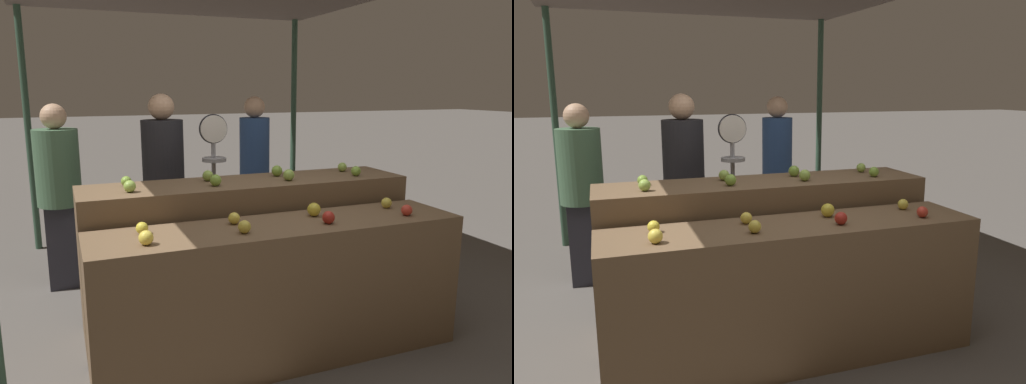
% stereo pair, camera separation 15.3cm
% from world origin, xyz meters
% --- Properties ---
extents(ground_plane, '(60.00, 60.00, 0.00)m').
position_xyz_m(ground_plane, '(0.00, 0.00, 0.00)').
color(ground_plane, '#59544F').
extents(display_counter_front, '(2.38, 0.55, 0.90)m').
position_xyz_m(display_counter_front, '(0.00, 0.00, 0.45)').
color(display_counter_front, brown).
rests_on(display_counter_front, ground_plane).
extents(display_counter_back, '(2.38, 0.55, 1.07)m').
position_xyz_m(display_counter_back, '(0.00, 0.60, 0.53)').
color(display_counter_back, brown).
rests_on(display_counter_back, ground_plane).
extents(apple_front_0, '(0.08, 0.08, 0.08)m').
position_xyz_m(apple_front_0, '(-0.86, -0.12, 0.94)').
color(apple_front_0, yellow).
rests_on(apple_front_0, display_counter_front).
extents(apple_front_1, '(0.08, 0.08, 0.08)m').
position_xyz_m(apple_front_1, '(-0.29, -0.10, 0.94)').
color(apple_front_1, gold).
rests_on(apple_front_1, display_counter_front).
extents(apple_front_2, '(0.08, 0.08, 0.08)m').
position_xyz_m(apple_front_2, '(0.27, -0.10, 0.94)').
color(apple_front_2, '#AD281E').
rests_on(apple_front_2, display_counter_front).
extents(apple_front_3, '(0.07, 0.07, 0.07)m').
position_xyz_m(apple_front_3, '(0.86, -0.12, 0.93)').
color(apple_front_3, red).
rests_on(apple_front_3, display_counter_front).
extents(apple_front_4, '(0.07, 0.07, 0.07)m').
position_xyz_m(apple_front_4, '(-0.85, 0.10, 0.93)').
color(apple_front_4, gold).
rests_on(apple_front_4, display_counter_front).
extents(apple_front_5, '(0.07, 0.07, 0.07)m').
position_xyz_m(apple_front_5, '(-0.28, 0.11, 0.93)').
color(apple_front_5, yellow).
rests_on(apple_front_5, display_counter_front).
extents(apple_front_6, '(0.09, 0.09, 0.09)m').
position_xyz_m(apple_front_6, '(0.28, 0.10, 0.94)').
color(apple_front_6, gold).
rests_on(apple_front_6, display_counter_front).
extents(apple_front_7, '(0.07, 0.07, 0.07)m').
position_xyz_m(apple_front_7, '(0.86, 0.11, 0.93)').
color(apple_front_7, gold).
rests_on(apple_front_7, display_counter_front).
extents(apple_back_0, '(0.08, 0.08, 0.08)m').
position_xyz_m(apple_back_0, '(-0.85, 0.50, 1.11)').
color(apple_back_0, '#8EB247').
rests_on(apple_back_0, display_counter_back).
extents(apple_back_1, '(0.08, 0.08, 0.08)m').
position_xyz_m(apple_back_1, '(-0.28, 0.50, 1.11)').
color(apple_back_1, '#7AA338').
rests_on(apple_back_1, display_counter_back).
extents(apple_back_2, '(0.08, 0.08, 0.08)m').
position_xyz_m(apple_back_2, '(0.28, 0.50, 1.11)').
color(apple_back_2, '#8EB247').
rests_on(apple_back_2, display_counter_back).
extents(apple_back_3, '(0.08, 0.08, 0.08)m').
position_xyz_m(apple_back_3, '(0.84, 0.48, 1.11)').
color(apple_back_3, '#7AA338').
rests_on(apple_back_3, display_counter_back).
extents(apple_back_4, '(0.07, 0.07, 0.07)m').
position_xyz_m(apple_back_4, '(-0.85, 0.71, 1.10)').
color(apple_back_4, '#7AA338').
rests_on(apple_back_4, display_counter_back).
extents(apple_back_5, '(0.08, 0.08, 0.08)m').
position_xyz_m(apple_back_5, '(-0.27, 0.70, 1.11)').
color(apple_back_5, '#8EB247').
rests_on(apple_back_5, display_counter_back).
extents(apple_back_6, '(0.08, 0.08, 0.08)m').
position_xyz_m(apple_back_6, '(0.27, 0.70, 1.11)').
color(apple_back_6, '#7AA338').
rests_on(apple_back_6, display_counter_back).
extents(apple_back_7, '(0.07, 0.07, 0.07)m').
position_xyz_m(apple_back_7, '(0.85, 0.70, 1.10)').
color(apple_back_7, '#8EB247').
rests_on(apple_back_7, display_counter_back).
extents(produce_scale, '(0.24, 0.20, 1.52)m').
position_xyz_m(produce_scale, '(-0.07, 1.20, 1.08)').
color(produce_scale, '#99999E').
rests_on(produce_scale, ground_plane).
extents(person_vendor_at_scale, '(0.37, 0.37, 1.68)m').
position_xyz_m(person_vendor_at_scale, '(-0.43, 1.52, 0.97)').
color(person_vendor_at_scale, '#2D2D38').
rests_on(person_vendor_at_scale, ground_plane).
extents(person_customer_left, '(0.41, 0.41, 1.64)m').
position_xyz_m(person_customer_left, '(0.64, 2.09, 0.96)').
color(person_customer_left, '#2D2D38').
rests_on(person_customer_left, ground_plane).
extents(person_customer_right, '(0.37, 0.37, 1.60)m').
position_xyz_m(person_customer_right, '(-1.28, 1.76, 0.92)').
color(person_customer_right, '#2D2D38').
rests_on(person_customer_right, ground_plane).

